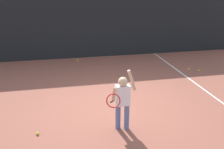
# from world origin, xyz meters

# --- Properties ---
(ground_plane) EXTENTS (20.00, 20.00, 0.00)m
(ground_plane) POSITION_xyz_m (0.00, 0.00, 0.00)
(ground_plane) COLOR brown
(court_line_sideline) EXTENTS (0.05, 9.00, 0.00)m
(court_line_sideline) POSITION_xyz_m (2.88, 1.00, 0.00)
(court_line_sideline) COLOR white
(court_line_sideline) RESTS_ON ground
(back_fence_windscreen) EXTENTS (13.25, 0.08, 3.04)m
(back_fence_windscreen) POSITION_xyz_m (0.00, 4.71, 1.52)
(back_fence_windscreen) COLOR black
(back_fence_windscreen) RESTS_ON ground
(fence_post_1) EXTENTS (0.09, 0.09, 3.19)m
(fence_post_1) POSITION_xyz_m (0.00, 4.77, 1.60)
(fence_post_1) COLOR slate
(fence_post_1) RESTS_ON ground
(tennis_player) EXTENTS (0.73, 0.58, 1.35)m
(tennis_player) POSITION_xyz_m (-0.05, -1.17, 0.73)
(tennis_player) COLOR slate
(tennis_player) RESTS_ON ground
(tennis_ball_0) EXTENTS (0.07, 0.07, 0.07)m
(tennis_ball_0) POSITION_xyz_m (0.13, 0.30, 0.03)
(tennis_ball_0) COLOR #CCE033
(tennis_ball_0) RESTS_ON ground
(tennis_ball_1) EXTENTS (0.07, 0.07, 0.07)m
(tennis_ball_1) POSITION_xyz_m (-1.86, -1.03, 0.03)
(tennis_ball_1) COLOR #CCE033
(tennis_ball_1) RESTS_ON ground
(tennis_ball_2) EXTENTS (0.07, 0.07, 0.07)m
(tennis_ball_2) POSITION_xyz_m (3.56, 2.03, 0.03)
(tennis_ball_2) COLOR #CCE033
(tennis_ball_2) RESTS_ON ground
(tennis_ball_3) EXTENTS (0.07, 0.07, 0.07)m
(tennis_ball_3) POSITION_xyz_m (3.28, 2.24, 0.03)
(tennis_ball_3) COLOR #CCE033
(tennis_ball_3) RESTS_ON ground
(tennis_ball_4) EXTENTS (0.07, 0.07, 0.07)m
(tennis_ball_4) POSITION_xyz_m (-0.55, 4.23, 0.03)
(tennis_ball_4) COLOR #CCE033
(tennis_ball_4) RESTS_ON ground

